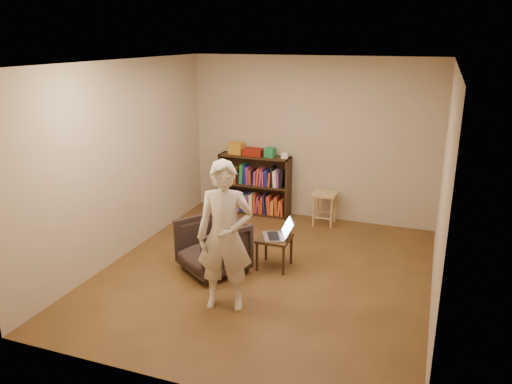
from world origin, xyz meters
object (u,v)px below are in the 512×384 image
(bookshelf, at_px, (255,188))
(armchair, at_px, (213,246))
(side_table, at_px, (274,242))
(person, at_px, (225,237))
(laptop, at_px, (279,233))
(stool, at_px, (325,199))

(bookshelf, xyz_separation_m, armchair, (0.26, -2.26, -0.10))
(side_table, bearing_deg, person, -100.21)
(side_table, distance_m, laptop, 0.14)
(laptop, distance_m, person, 1.22)
(armchair, relative_size, laptop, 1.55)
(side_table, xyz_separation_m, person, (-0.20, -1.11, 0.49))
(stool, bearing_deg, side_table, -98.50)
(armchair, height_order, laptop, armchair)
(stool, height_order, armchair, armchair)
(bookshelf, height_order, stool, bookshelf)
(side_table, bearing_deg, armchair, -151.37)
(laptop, xyz_separation_m, person, (-0.25, -1.14, 0.36))
(stool, relative_size, person, 0.31)
(stool, bearing_deg, person, -99.17)
(bookshelf, bearing_deg, side_table, -63.03)
(armchair, height_order, person, person)
(bookshelf, bearing_deg, stool, -5.93)
(stool, relative_size, armchair, 0.69)
(bookshelf, distance_m, laptop, 2.11)
(side_table, height_order, laptop, laptop)
(stool, height_order, side_table, stool)
(armchair, bearing_deg, person, -21.74)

